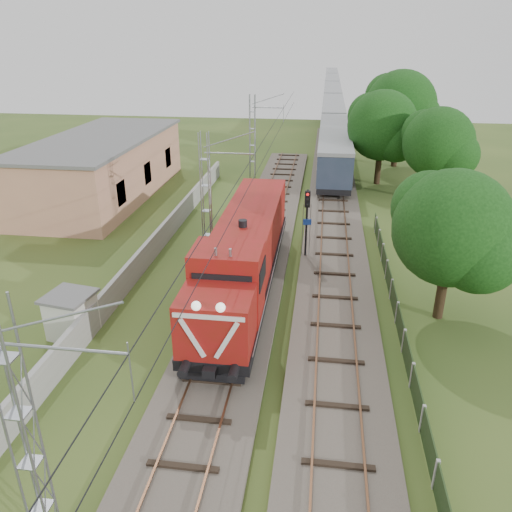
# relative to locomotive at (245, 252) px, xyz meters

# --- Properties ---
(ground) EXTENTS (140.00, 140.00, 0.00)m
(ground) POSITION_rel_locomotive_xyz_m (0.00, -7.97, -2.31)
(ground) COLOR #2D471A
(ground) RESTS_ON ground
(track_main) EXTENTS (4.20, 70.00, 0.45)m
(track_main) POSITION_rel_locomotive_xyz_m (0.00, -0.97, -2.13)
(track_main) COLOR #6B6054
(track_main) RESTS_ON ground
(track_side) EXTENTS (4.20, 80.00, 0.45)m
(track_side) POSITION_rel_locomotive_xyz_m (5.00, 12.03, -2.13)
(track_side) COLOR #6B6054
(track_side) RESTS_ON ground
(catenary) EXTENTS (3.31, 70.00, 8.00)m
(catenary) POSITION_rel_locomotive_xyz_m (-2.95, 4.03, 1.74)
(catenary) COLOR gray
(catenary) RESTS_ON ground
(boundary_wall) EXTENTS (0.25, 40.00, 1.50)m
(boundary_wall) POSITION_rel_locomotive_xyz_m (-6.50, 4.03, -1.56)
(boundary_wall) COLOR #9E9E99
(boundary_wall) RESTS_ON ground
(station_building) EXTENTS (8.40, 20.40, 5.22)m
(station_building) POSITION_rel_locomotive_xyz_m (-15.00, 16.03, 0.32)
(station_building) COLOR tan
(station_building) RESTS_ON ground
(fence) EXTENTS (0.12, 32.00, 1.20)m
(fence) POSITION_rel_locomotive_xyz_m (8.00, -4.97, -1.71)
(fence) COLOR black
(fence) RESTS_ON ground
(locomotive) EXTENTS (3.12, 17.82, 4.52)m
(locomotive) POSITION_rel_locomotive_xyz_m (0.00, 0.00, 0.00)
(locomotive) COLOR black
(locomotive) RESTS_ON ground
(coach_rake) EXTENTS (3.10, 115.91, 3.58)m
(coach_rake) POSITION_rel_locomotive_xyz_m (5.00, 74.63, 0.25)
(coach_rake) COLOR black
(coach_rake) RESTS_ON ground
(signal_post) EXTENTS (0.51, 0.40, 4.62)m
(signal_post) POSITION_rel_locomotive_xyz_m (3.16, 4.54, 0.86)
(signal_post) COLOR black
(signal_post) RESTS_ON ground
(relay_hut) EXTENTS (2.38, 2.38, 2.14)m
(relay_hut) POSITION_rel_locomotive_xyz_m (-7.40, -5.59, -1.23)
(relay_hut) COLOR silver
(relay_hut) RESTS_ON ground
(tree_a) EXTENTS (5.89, 5.61, 7.64)m
(tree_a) POSITION_rel_locomotive_xyz_m (10.25, -1.59, 2.45)
(tree_a) COLOR #372316
(tree_a) RESTS_ON ground
(tree_b) EXTENTS (6.09, 5.80, 7.89)m
(tree_b) POSITION_rel_locomotive_xyz_m (13.37, 18.40, 2.61)
(tree_b) COLOR #372316
(tree_b) RESTS_ON ground
(tree_c) EXTENTS (6.71, 6.39, 8.70)m
(tree_c) POSITION_rel_locomotive_xyz_m (9.27, 23.29, 3.11)
(tree_c) COLOR #372316
(tree_c) RESTS_ON ground
(tree_d) EXTENTS (7.71, 7.34, 9.99)m
(tree_d) POSITION_rel_locomotive_xyz_m (11.72, 30.64, 3.92)
(tree_d) COLOR #372316
(tree_d) RESTS_ON ground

